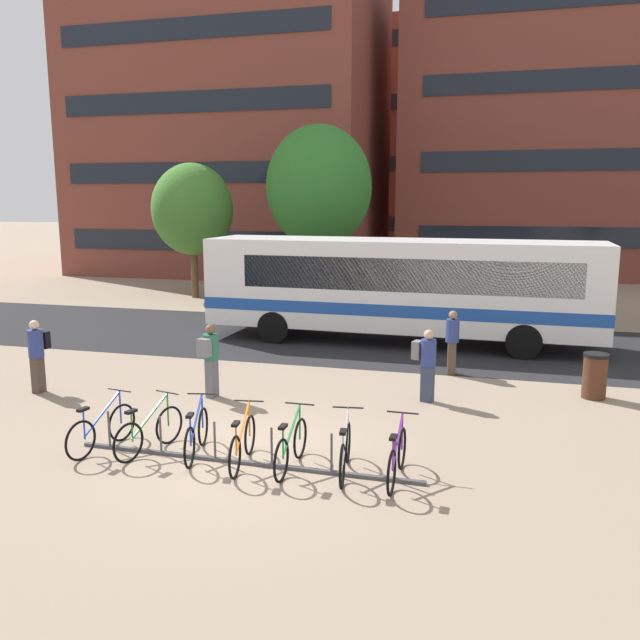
% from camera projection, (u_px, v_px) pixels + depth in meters
% --- Properties ---
extents(ground, '(200.00, 200.00, 0.00)m').
position_uv_depth(ground, '(245.00, 454.00, 11.58)').
color(ground, gray).
extents(bus_lane_asphalt, '(80.00, 7.20, 0.01)m').
position_uv_depth(bus_lane_asphalt, '(358.00, 340.00, 20.91)').
color(bus_lane_asphalt, '#232326').
rests_on(bus_lane_asphalt, ground).
extents(city_bus, '(12.08, 2.84, 3.20)m').
position_uv_depth(city_bus, '(398.00, 286.00, 20.28)').
color(city_bus, white).
rests_on(city_bus, ground).
extents(bike_rack, '(6.19, 0.17, 0.70)m').
position_uv_depth(bike_rack, '(243.00, 459.00, 11.12)').
color(bike_rack, '#47474C').
rests_on(bike_rack, ground).
extents(parked_bicycle_blue_0, '(0.52, 1.70, 0.99)m').
position_uv_depth(parked_bicycle_blue_0, '(102.00, 430.00, 11.69)').
color(parked_bicycle_blue_0, black).
rests_on(parked_bicycle_blue_0, ground).
extents(parked_bicycle_green_1, '(0.60, 1.68, 0.99)m').
position_uv_depth(parked_bicycle_green_1, '(149.00, 432.00, 11.57)').
color(parked_bicycle_green_1, black).
rests_on(parked_bicycle_green_1, ground).
extents(parked_bicycle_blue_2, '(0.57, 1.69, 0.99)m').
position_uv_depth(parked_bicycle_blue_2, '(197.00, 435.00, 11.42)').
color(parked_bicycle_blue_2, black).
rests_on(parked_bicycle_blue_2, ground).
extents(parked_bicycle_orange_3, '(0.52, 1.72, 0.99)m').
position_uv_depth(parked_bicycle_orange_3, '(243.00, 444.00, 11.01)').
color(parked_bicycle_orange_3, black).
rests_on(parked_bicycle_orange_3, ground).
extents(parked_bicycle_green_4, '(0.52, 1.72, 0.99)m').
position_uv_depth(parked_bicycle_green_4, '(291.00, 447.00, 10.86)').
color(parked_bicycle_green_4, black).
rests_on(parked_bicycle_green_4, ground).
extents(parked_bicycle_silver_5, '(0.52, 1.71, 0.99)m').
position_uv_depth(parked_bicycle_silver_5, '(345.00, 452.00, 10.65)').
color(parked_bicycle_silver_5, black).
rests_on(parked_bicycle_silver_5, ground).
extents(parked_bicycle_purple_6, '(0.52, 1.72, 0.99)m').
position_uv_depth(parked_bicycle_purple_6, '(397.00, 458.00, 10.39)').
color(parked_bicycle_purple_6, black).
rests_on(parked_bicycle_purple_6, ground).
extents(commuter_grey_pack_0, '(0.40, 0.57, 1.67)m').
position_uv_depth(commuter_grey_pack_0, '(210.00, 356.00, 14.71)').
color(commuter_grey_pack_0, '#565660').
rests_on(commuter_grey_pack_0, ground).
extents(commuter_grey_pack_1, '(0.59, 0.45, 1.62)m').
position_uv_depth(commuter_grey_pack_1, '(427.00, 360.00, 14.44)').
color(commuter_grey_pack_1, '#2D3851').
rests_on(commuter_grey_pack_1, ground).
extents(commuter_grey_pack_2, '(0.38, 0.56, 1.65)m').
position_uv_depth(commuter_grey_pack_2, '(452.00, 338.00, 16.71)').
color(commuter_grey_pack_2, '#47382D').
rests_on(commuter_grey_pack_2, ground).
extents(commuter_black_pack_3, '(0.35, 0.53, 1.70)m').
position_uv_depth(commuter_black_pack_3, '(37.00, 351.00, 15.13)').
color(commuter_black_pack_3, '#47382D').
rests_on(commuter_black_pack_3, ground).
extents(trash_bin, '(0.55, 0.55, 1.03)m').
position_uv_depth(trash_bin, '(595.00, 376.00, 14.74)').
color(trash_bin, '#4C2819').
rests_on(trash_bin, ground).
extents(street_tree_1, '(3.63, 3.63, 6.01)m').
position_uv_depth(street_tree_1, '(192.00, 210.00, 29.33)').
color(street_tree_1, brown).
rests_on(street_tree_1, ground).
extents(street_tree_2, '(4.54, 4.54, 7.55)m').
position_uv_depth(street_tree_2, '(319.00, 187.00, 28.16)').
color(street_tree_2, brown).
rests_on(street_tree_2, ground).
extents(building_left_wing, '(17.24, 12.33, 21.84)m').
position_uv_depth(building_left_wing, '(235.00, 91.00, 40.10)').
color(building_left_wing, brown).
rests_on(building_left_wing, ground).
extents(building_right_wing, '(23.26, 10.17, 16.09)m').
position_uv_depth(building_right_wing, '(608.00, 136.00, 38.29)').
color(building_right_wing, brown).
rests_on(building_right_wing, ground).
extents(building_centre_block, '(15.15, 10.83, 17.38)m').
position_uv_depth(building_centre_block, '(410.00, 145.00, 52.61)').
color(building_centre_block, brown).
rests_on(building_centre_block, ground).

